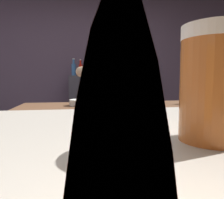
# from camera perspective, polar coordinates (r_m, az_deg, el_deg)

# --- Properties ---
(wall_back) EXTENTS (5.20, 0.10, 2.70)m
(wall_back) POSITION_cam_1_polar(r_m,az_deg,el_deg) (3.53, -6.13, 8.63)
(wall_back) COLOR #514256
(wall_back) RESTS_ON ground
(prep_counter) EXTENTS (2.10, 0.60, 0.91)m
(prep_counter) POSITION_cam_1_polar(r_m,az_deg,el_deg) (2.14, 5.76, -13.58)
(prep_counter) COLOR brown
(prep_counter) RESTS_ON ground
(back_shelf) EXTENTS (0.91, 0.36, 1.20)m
(back_shelf) POSITION_cam_1_polar(r_m,az_deg,el_deg) (3.30, -3.15, -4.18)
(back_shelf) COLOR #383742
(back_shelf) RESTS_ON ground
(bartender) EXTENTS (0.50, 0.55, 1.63)m
(bartender) POSITION_cam_1_polar(r_m,az_deg,el_deg) (1.54, 1.57, -2.31)
(bartender) COLOR #2D2934
(bartender) RESTS_ON ground
(knife_block) EXTENTS (0.10, 0.08, 0.29)m
(knife_block) POSITION_cam_1_polar(r_m,az_deg,el_deg) (2.27, 21.84, 1.70)
(knife_block) COLOR brown
(knife_block) RESTS_ON prep_counter
(mixing_bowl) EXTENTS (0.20, 0.20, 0.05)m
(mixing_bowl) POSITION_cam_1_polar(r_m,az_deg,el_deg) (1.97, -8.37, -0.79)
(mixing_bowl) COLOR silver
(mixing_bowl) RESTS_ON prep_counter
(chefs_knife) EXTENTS (0.24, 0.09, 0.01)m
(chefs_knife) POSITION_cam_1_polar(r_m,az_deg,el_deg) (2.00, 7.36, -1.35)
(chefs_knife) COLOR silver
(chefs_knife) RESTS_ON prep_counter
(pint_glass_near) EXTENTS (0.08, 0.08, 0.15)m
(pint_glass_near) POSITION_cam_1_polar(r_m,az_deg,el_deg) (0.06, 3.56, 3.71)
(pint_glass_near) COLOR orange
(pint_glass_near) RESTS_ON bar_counter
(pint_glass_far) EXTENTS (0.08, 0.08, 0.14)m
(pint_glass_far) POSITION_cam_1_polar(r_m,az_deg,el_deg) (0.28, 25.40, 3.67)
(pint_glass_far) COLOR #B9622B
(pint_glass_far) RESTS_ON bar_counter
(bottle_vinegar) EXTENTS (0.07, 0.07, 0.25)m
(bottle_vinegar) POSITION_cam_1_polar(r_m,az_deg,el_deg) (3.23, -10.09, 7.95)
(bottle_vinegar) COLOR #32609B
(bottle_vinegar) RESTS_ON back_shelf
(bottle_olive_oil) EXTENTS (0.06, 0.06, 0.24)m
(bottle_olive_oil) POSITION_cam_1_polar(r_m,az_deg,el_deg) (3.26, -8.32, 7.88)
(bottle_olive_oil) COLOR red
(bottle_olive_oil) RESTS_ON back_shelf
(bottle_soy) EXTENTS (0.06, 0.06, 0.22)m
(bottle_soy) POSITION_cam_1_polar(r_m,az_deg,el_deg) (3.32, -1.41, 7.78)
(bottle_soy) COLOR red
(bottle_soy) RESTS_ON back_shelf
(bottle_hot_sauce) EXTENTS (0.06, 0.06, 0.27)m
(bottle_hot_sauce) POSITION_cam_1_polar(r_m,az_deg,el_deg) (3.41, 3.28, 8.03)
(bottle_hot_sauce) COLOR black
(bottle_hot_sauce) RESTS_ON back_shelf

